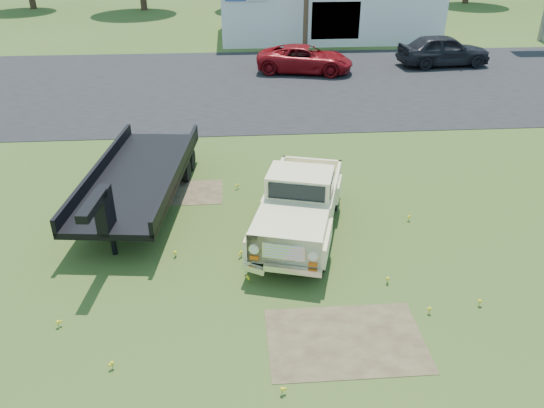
{
  "coord_description": "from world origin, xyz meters",
  "views": [
    {
      "loc": [
        -0.5,
        -10.59,
        7.15
      ],
      "look_at": [
        0.39,
        1.0,
        0.87
      ],
      "focal_mm": 35.0,
      "sensor_mm": 36.0,
      "label": 1
    }
  ],
  "objects_px": {
    "vintage_pickup_truck": "(300,203)",
    "red_pickup": "(305,59)",
    "flatbed_trailer": "(138,172)",
    "dark_sedan": "(444,50)"
  },
  "relations": [
    {
      "from": "flatbed_trailer",
      "to": "dark_sedan",
      "type": "bearing_deg",
      "value": 52.65
    },
    {
      "from": "vintage_pickup_truck",
      "to": "dark_sedan",
      "type": "bearing_deg",
      "value": 75.3
    },
    {
      "from": "red_pickup",
      "to": "dark_sedan",
      "type": "bearing_deg",
      "value": -70.89
    },
    {
      "from": "vintage_pickup_truck",
      "to": "red_pickup",
      "type": "xyz_separation_m",
      "value": [
        2.25,
        16.02,
        -0.19
      ]
    },
    {
      "from": "dark_sedan",
      "to": "red_pickup",
      "type": "bearing_deg",
      "value": 91.86
    },
    {
      "from": "flatbed_trailer",
      "to": "dark_sedan",
      "type": "distance_m",
      "value": 20.55
    },
    {
      "from": "vintage_pickup_truck",
      "to": "flatbed_trailer",
      "type": "bearing_deg",
      "value": 170.67
    },
    {
      "from": "vintage_pickup_truck",
      "to": "red_pickup",
      "type": "height_order",
      "value": "vintage_pickup_truck"
    },
    {
      "from": "dark_sedan",
      "to": "flatbed_trailer",
      "type": "bearing_deg",
      "value": 131.95
    },
    {
      "from": "vintage_pickup_truck",
      "to": "flatbed_trailer",
      "type": "relative_size",
      "value": 0.69
    }
  ]
}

